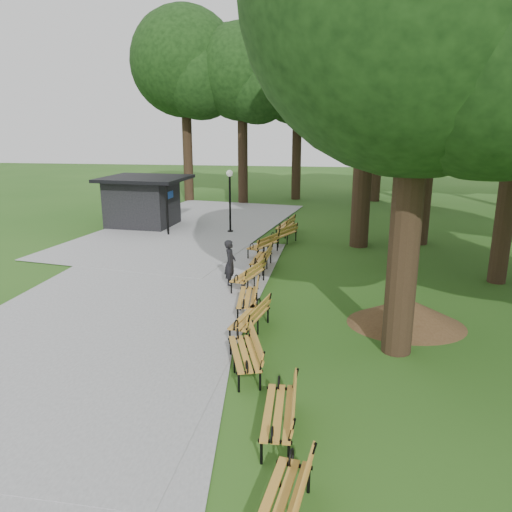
# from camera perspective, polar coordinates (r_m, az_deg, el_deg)

# --- Properties ---
(ground) EXTENTS (100.00, 100.00, 0.00)m
(ground) POSITION_cam_1_polar(r_m,az_deg,el_deg) (12.09, -1.94, -11.14)
(ground) COLOR #244F16
(ground) RESTS_ON ground
(path) EXTENTS (12.00, 38.00, 0.06)m
(path) POSITION_cam_1_polar(r_m,az_deg,el_deg) (15.81, -14.55, -5.02)
(path) COLOR gray
(path) RESTS_ON ground
(person) EXTENTS (0.40, 0.59, 1.56)m
(person) POSITION_cam_1_polar(r_m,az_deg,el_deg) (16.63, -2.96, -0.80)
(person) COLOR black
(person) RESTS_ON ground
(kiosk) EXTENTS (4.44, 3.96, 2.58)m
(kiosk) POSITION_cam_1_polar(r_m,az_deg,el_deg) (26.70, -12.83, 6.07)
(kiosk) COLOR black
(kiosk) RESTS_ON ground
(lamp_post) EXTENTS (0.32, 0.32, 3.06)m
(lamp_post) POSITION_cam_1_polar(r_m,az_deg,el_deg) (24.39, -3.00, 7.77)
(lamp_post) COLOR black
(lamp_post) RESTS_ON ground
(dirt_mound) EXTENTS (2.64, 2.64, 0.76)m
(dirt_mound) POSITION_cam_1_polar(r_m,az_deg,el_deg) (14.16, 16.79, -6.08)
(dirt_mound) COLOR #47301C
(dirt_mound) RESTS_ON ground
(bench_0) EXTENTS (0.92, 1.97, 0.88)m
(bench_0) POSITION_cam_1_polar(r_m,az_deg,el_deg) (7.43, 2.90, -26.34)
(bench_0) COLOR #BC802B
(bench_0) RESTS_ON ground
(bench_1) EXTENTS (0.69, 1.92, 0.88)m
(bench_1) POSITION_cam_1_polar(r_m,az_deg,el_deg) (9.16, 2.59, -17.34)
(bench_1) COLOR #BC802B
(bench_1) RESTS_ON ground
(bench_2) EXTENTS (1.15, 2.00, 0.88)m
(bench_2) POSITION_cam_1_polar(r_m,az_deg,el_deg) (11.13, -1.34, -11.05)
(bench_2) COLOR #BC802B
(bench_2) RESTS_ON ground
(bench_3) EXTENTS (1.02, 1.99, 0.88)m
(bench_3) POSITION_cam_1_polar(r_m,az_deg,el_deg) (13.01, -0.71, -7.02)
(bench_3) COLOR #BC802B
(bench_3) RESTS_ON ground
(bench_4) EXTENTS (0.80, 1.95, 0.88)m
(bench_4) POSITION_cam_1_polar(r_m,az_deg,el_deg) (14.44, -0.96, -4.73)
(bench_4) COLOR #BC802B
(bench_4) RESTS_ON ground
(bench_5) EXTENTS (1.11, 2.00, 0.88)m
(bench_5) POSITION_cam_1_polar(r_m,az_deg,el_deg) (16.47, -0.91, -2.18)
(bench_5) COLOR #BC802B
(bench_5) RESTS_ON ground
(bench_6) EXTENTS (0.75, 1.94, 0.88)m
(bench_6) POSITION_cam_1_polar(r_m,az_deg,el_deg) (18.43, 0.58, -0.28)
(bench_6) COLOR #BC802B
(bench_6) RESTS_ON ground
(bench_7) EXTENTS (1.33, 2.00, 0.88)m
(bench_7) POSITION_cam_1_polar(r_m,az_deg,el_deg) (20.41, 0.81, 1.26)
(bench_7) COLOR #BC802B
(bench_7) RESTS_ON ground
(bench_8) EXTENTS (1.37, 1.99, 0.88)m
(bench_8) POSITION_cam_1_polar(r_m,az_deg,el_deg) (22.36, 3.09, 2.48)
(bench_8) COLOR #BC802B
(bench_8) RESTS_ON ground
(bench_9) EXTENTS (0.97, 1.98, 0.88)m
(bench_9) POSITION_cam_1_polar(r_m,az_deg,el_deg) (24.24, 3.35, 3.48)
(bench_9) COLOR #BC802B
(bench_9) RESTS_ON ground
(lawn_tree_2) EXTENTS (7.66, 7.66, 12.60)m
(lawn_tree_2) POSITION_cam_1_polar(r_m,az_deg,el_deg) (22.11, 12.88, 23.59)
(lawn_tree_2) COLOR black
(lawn_tree_2) RESTS_ON ground
(lawn_tree_4) EXTENTS (7.66, 7.66, 13.04)m
(lawn_tree_4) POSITION_cam_1_polar(r_m,az_deg,el_deg) (23.36, 19.99, 23.73)
(lawn_tree_4) COLOR black
(lawn_tree_4) RESTS_ON ground
(tree_backdrop) EXTENTS (36.29, 9.81, 16.37)m
(tree_backdrop) POSITION_cam_1_polar(r_m,az_deg,el_deg) (34.18, 17.97, 19.26)
(tree_backdrop) COLOR black
(tree_backdrop) RESTS_ON ground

